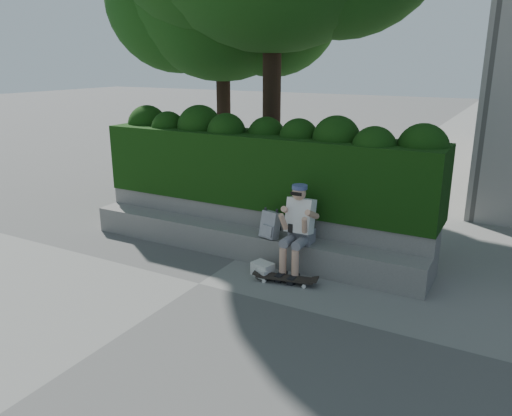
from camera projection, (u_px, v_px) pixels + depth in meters
The scene contains 8 objects.
ground at pixel (199, 284), 7.29m from camera, with size 80.00×80.00×0.00m, color slate.
bench_ledge at pixel (242, 243), 8.27m from camera, with size 6.00×0.45×0.45m, color gray.
planter_wall at pixel (256, 226), 8.63m from camera, with size 6.00×0.50×0.75m, color gray.
hedge at pixel (262, 169), 8.54m from camera, with size 6.00×1.00×1.20m, color black.
person at pixel (298, 226), 7.47m from camera, with size 0.40×0.76×1.38m.
skateboard at pixel (285, 278), 7.29m from camera, with size 0.88×0.38×0.09m.
backpack_plaid at pixel (270, 225), 7.80m from camera, with size 0.29×0.15×0.42m, color #B9B8BE.
backpack_ground at pixel (263, 269), 7.55m from camera, with size 0.31×0.22×0.20m, color silver.
Camera 1 is at (3.95, -5.43, 3.15)m, focal length 35.00 mm.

